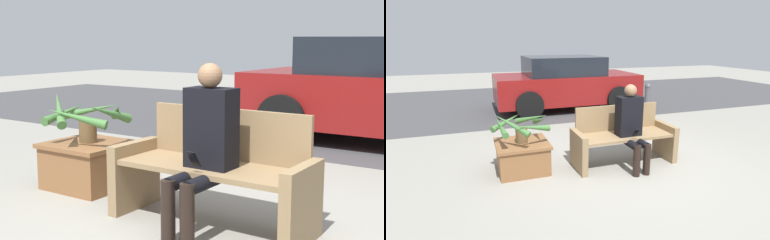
% 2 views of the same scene
% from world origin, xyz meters
% --- Properties ---
extents(ground_plane, '(30.00, 30.00, 0.00)m').
position_xyz_m(ground_plane, '(0.00, 0.00, 0.00)').
color(ground_plane, gray).
extents(bench, '(1.58, 0.58, 0.88)m').
position_xyz_m(bench, '(-0.05, 0.35, 0.41)').
color(bench, '#8C704C').
rests_on(bench, ground_plane).
extents(person_seated, '(0.36, 0.59, 1.25)m').
position_xyz_m(person_seated, '(-0.01, 0.16, 0.68)').
color(person_seated, black).
rests_on(person_seated, ground_plane).
extents(planter_box, '(0.75, 0.71, 0.44)m').
position_xyz_m(planter_box, '(-1.58, 0.54, 0.24)').
color(planter_box, brown).
rests_on(planter_box, ground_plane).
extents(potted_plant, '(0.86, 0.85, 0.50)m').
position_xyz_m(potted_plant, '(-1.59, 0.53, 0.70)').
color(potted_plant, brown).
rests_on(potted_plant, planter_box).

